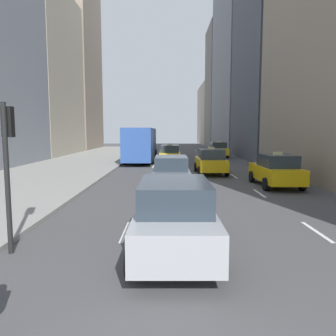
# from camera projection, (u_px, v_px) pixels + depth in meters

# --- Properties ---
(sidewalk_left) EXTENTS (8.00, 66.00, 0.15)m
(sidewalk_left) POSITION_uv_depth(u_px,v_px,m) (76.00, 165.00, 28.47)
(sidewalk_left) COLOR gray
(sidewalk_left) RESTS_ON ground
(lane_markings) EXTENTS (5.72, 56.00, 0.01)m
(lane_markings) POSITION_uv_depth(u_px,v_px,m) (189.00, 171.00, 24.50)
(lane_markings) COLOR white
(lane_markings) RESTS_ON ground
(building_row_left) EXTENTS (6.00, 60.38, 31.11)m
(building_row_left) POSITION_uv_depth(u_px,v_px,m) (25.00, 52.00, 34.23)
(building_row_left) COLOR gray
(building_row_left) RESTS_ON ground
(building_row_right) EXTENTS (6.00, 88.88, 35.21)m
(building_row_right) POSITION_uv_depth(u_px,v_px,m) (260.00, 29.00, 38.87)
(building_row_right) COLOR slate
(building_row_right) RESTS_ON ground
(taxi_lead) EXTENTS (2.02, 4.40, 1.87)m
(taxi_lead) POSITION_uv_depth(u_px,v_px,m) (276.00, 170.00, 17.42)
(taxi_lead) COLOR yellow
(taxi_lead) RESTS_ON ground
(taxi_second) EXTENTS (2.02, 4.40, 1.87)m
(taxi_second) POSITION_uv_depth(u_px,v_px,m) (211.00, 161.00, 22.65)
(taxi_second) COLOR yellow
(taxi_second) RESTS_ON ground
(taxi_third) EXTENTS (2.02, 4.40, 1.87)m
(taxi_third) POSITION_uv_depth(u_px,v_px,m) (218.00, 150.00, 37.61)
(taxi_third) COLOR yellow
(taxi_third) RESTS_ON ground
(taxi_fourth) EXTENTS (2.02, 4.40, 1.87)m
(taxi_fourth) POSITION_uv_depth(u_px,v_px,m) (170.00, 154.00, 29.66)
(taxi_fourth) COLOR yellow
(taxi_fourth) RESTS_ON ground
(sedan_black_near) EXTENTS (2.02, 4.88, 1.69)m
(sedan_black_near) POSITION_uv_depth(u_px,v_px,m) (171.00, 172.00, 16.70)
(sedan_black_near) COLOR #565B66
(sedan_black_near) RESTS_ON ground
(sedan_silver_behind) EXTENTS (2.02, 4.76, 1.78)m
(sedan_silver_behind) POSITION_uv_depth(u_px,v_px,m) (175.00, 215.00, 7.93)
(sedan_silver_behind) COLOR #9EA0A5
(sedan_silver_behind) RESTS_ON ground
(city_bus) EXTENTS (2.80, 11.61, 3.25)m
(city_bus) POSITION_uv_depth(u_px,v_px,m) (141.00, 143.00, 32.35)
(city_bus) COLOR #2D519E
(city_bus) RESTS_ON ground
(traffic_light_pole) EXTENTS (0.24, 0.42, 3.60)m
(traffic_light_pole) POSITION_uv_depth(u_px,v_px,m) (8.00, 153.00, 7.73)
(traffic_light_pole) COLOR black
(traffic_light_pole) RESTS_ON ground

